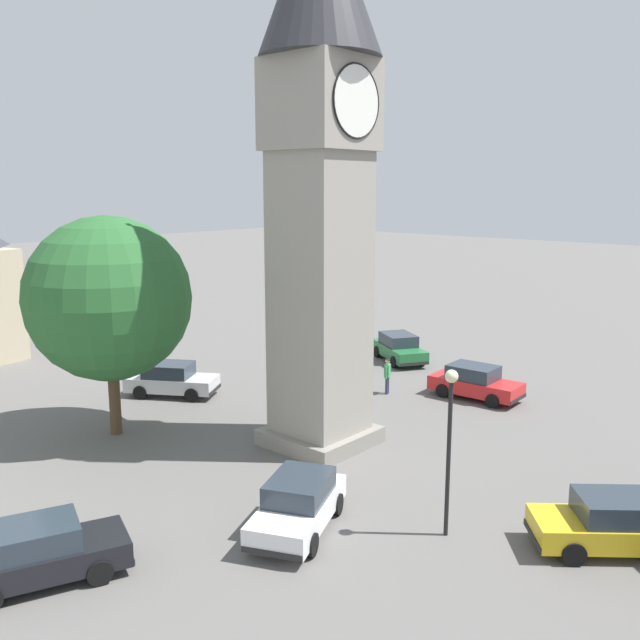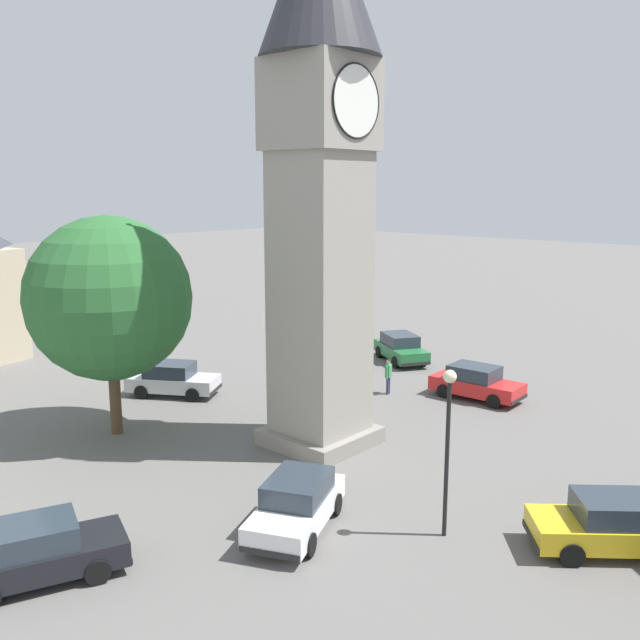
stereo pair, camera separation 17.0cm
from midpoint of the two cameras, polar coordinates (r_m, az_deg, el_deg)
name	(u,v)px [view 2 (the right image)]	position (r m, az deg, el deg)	size (l,w,h in m)	color
ground_plane	(320,443)	(26.44, 0.19, -10.16)	(200.00, 200.00, 0.00)	#605E5B
clock_tower	(320,130)	(24.72, 0.20, 15.48)	(4.26, 4.26, 19.69)	gray
car_blue_kerb	(612,525)	(20.54, 23.24, -15.30)	(3.93, 4.26, 1.53)	gold
car_silver_kerb	(38,552)	(19.05, -22.10, -17.37)	(4.46, 3.09, 1.53)	black
car_red_corner	(476,382)	(32.29, 12.95, -5.06)	(1.95, 4.20, 1.53)	red
car_white_side	(173,379)	(32.71, -11.97, -4.82)	(3.60, 4.40, 1.53)	silver
car_black_far	(297,504)	(20.07, -1.69, -14.99)	(4.46, 3.22, 1.53)	white
car_green_alley	(401,348)	(38.33, 6.82, -2.31)	(3.62, 4.39, 1.53)	#236B38
pedestrian	(388,373)	(32.27, 5.84, -4.39)	(0.54, 0.32, 1.69)	#2D3351
tree	(109,298)	(27.28, -16.88, 1.72)	(6.27, 6.27, 8.52)	brown
lamp_post	(448,426)	(19.10, 10.82, -8.59)	(0.36, 0.36, 4.77)	black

